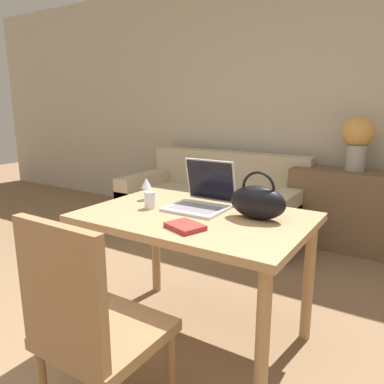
{
  "coord_description": "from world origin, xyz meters",
  "views": [
    {
      "loc": [
        1.13,
        -0.79,
        1.33
      ],
      "look_at": [
        0.09,
        0.85,
        0.87
      ],
      "focal_mm": 35.0,
      "sensor_mm": 36.0,
      "label": 1
    }
  ],
  "objects_px": {
    "wine_glass": "(146,185)",
    "flower_vase": "(358,138)",
    "couch": "(213,206)",
    "chair": "(90,324)",
    "handbag": "(258,202)",
    "drinking_glass": "(150,200)",
    "laptop": "(203,195)"
  },
  "relations": [
    {
      "from": "wine_glass",
      "to": "flower_vase",
      "type": "xyz_separation_m",
      "value": [
        0.89,
        1.9,
        0.19
      ]
    },
    {
      "from": "couch",
      "to": "wine_glass",
      "type": "bearing_deg",
      "value": -75.46
    },
    {
      "from": "chair",
      "to": "flower_vase",
      "type": "bearing_deg",
      "value": 80.94
    },
    {
      "from": "handbag",
      "to": "drinking_glass",
      "type": "bearing_deg",
      "value": -167.21
    },
    {
      "from": "drinking_glass",
      "to": "wine_glass",
      "type": "distance_m",
      "value": 0.21
    },
    {
      "from": "laptop",
      "to": "couch",
      "type": "bearing_deg",
      "value": 116.85
    },
    {
      "from": "chair",
      "to": "handbag",
      "type": "height_order",
      "value": "handbag"
    },
    {
      "from": "chair",
      "to": "wine_glass",
      "type": "bearing_deg",
      "value": 116.25
    },
    {
      "from": "couch",
      "to": "drinking_glass",
      "type": "distance_m",
      "value": 1.93
    },
    {
      "from": "laptop",
      "to": "flower_vase",
      "type": "height_order",
      "value": "flower_vase"
    },
    {
      "from": "couch",
      "to": "laptop",
      "type": "distance_m",
      "value": 1.86
    },
    {
      "from": "laptop",
      "to": "flower_vase",
      "type": "bearing_deg",
      "value": 74.69
    },
    {
      "from": "laptop",
      "to": "flower_vase",
      "type": "xyz_separation_m",
      "value": [
        0.51,
        1.86,
        0.21
      ]
    },
    {
      "from": "couch",
      "to": "laptop",
      "type": "height_order",
      "value": "laptop"
    },
    {
      "from": "wine_glass",
      "to": "handbag",
      "type": "height_order",
      "value": "handbag"
    },
    {
      "from": "couch",
      "to": "flower_vase",
      "type": "distance_m",
      "value": 1.54
    },
    {
      "from": "laptop",
      "to": "wine_glass",
      "type": "bearing_deg",
      "value": -174.43
    },
    {
      "from": "chair",
      "to": "drinking_glass",
      "type": "relative_size",
      "value": 9.9
    },
    {
      "from": "couch",
      "to": "drinking_glass",
      "type": "xyz_separation_m",
      "value": [
        0.56,
        -1.77,
        0.52
      ]
    },
    {
      "from": "drinking_glass",
      "to": "wine_glass",
      "type": "bearing_deg",
      "value": 134.3
    },
    {
      "from": "handbag",
      "to": "flower_vase",
      "type": "distance_m",
      "value": 1.93
    },
    {
      "from": "chair",
      "to": "laptop",
      "type": "distance_m",
      "value": 0.97
    },
    {
      "from": "wine_glass",
      "to": "drinking_glass",
      "type": "bearing_deg",
      "value": -45.7
    },
    {
      "from": "chair",
      "to": "flower_vase",
      "type": "relative_size",
      "value": 1.93
    },
    {
      "from": "laptop",
      "to": "handbag",
      "type": "height_order",
      "value": "laptop"
    },
    {
      "from": "flower_vase",
      "to": "drinking_glass",
      "type": "bearing_deg",
      "value": -110.21
    },
    {
      "from": "wine_glass",
      "to": "handbag",
      "type": "relative_size",
      "value": 0.46
    },
    {
      "from": "couch",
      "to": "handbag",
      "type": "bearing_deg",
      "value": -54.71
    },
    {
      "from": "chair",
      "to": "flower_vase",
      "type": "distance_m",
      "value": 2.87
    },
    {
      "from": "couch",
      "to": "chair",
      "type": "bearing_deg",
      "value": -71.34
    },
    {
      "from": "flower_vase",
      "to": "couch",
      "type": "bearing_deg",
      "value": -168.04
    },
    {
      "from": "chair",
      "to": "couch",
      "type": "distance_m",
      "value": 2.65
    }
  ]
}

